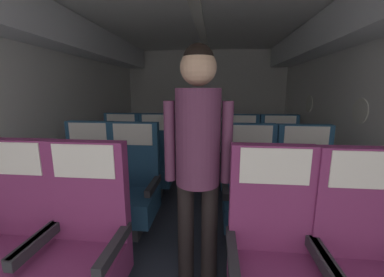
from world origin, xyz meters
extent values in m
cube|color=#2D3342|center=(0.00, 2.65, -0.01)|extent=(3.63, 5.70, 0.02)
cube|color=silver|center=(-1.71, 2.65, 1.11)|extent=(0.08, 5.30, 2.22)
cube|color=silver|center=(1.71, 2.65, 1.11)|extent=(0.08, 5.30, 2.22)
cube|color=silver|center=(0.00, 2.65, 2.22)|extent=(3.51, 5.30, 0.06)
cube|color=silver|center=(0.00, 5.32, 1.11)|extent=(3.51, 0.06, 2.22)
cube|color=silver|center=(-1.49, 2.65, 2.00)|extent=(0.37, 5.09, 0.36)
cube|color=silver|center=(1.49, 2.65, 2.00)|extent=(0.37, 5.09, 0.36)
cube|color=white|center=(0.00, 2.65, 2.18)|extent=(0.12, 4.77, 0.02)
cylinder|color=white|center=(1.67, 2.65, 1.15)|extent=(0.01, 0.26, 0.26)
cylinder|color=white|center=(1.67, 3.97, 1.15)|extent=(0.01, 0.26, 0.26)
cube|color=#7A2D60|center=(-0.99, 1.21, 0.33)|extent=(0.46, 0.47, 0.22)
cube|color=#7A2D60|center=(-0.99, 1.41, 0.75)|extent=(0.46, 0.09, 0.63)
cube|color=#28282D|center=(-0.77, 1.21, 0.53)|extent=(0.05, 0.40, 0.06)
cube|color=silver|center=(-0.99, 1.36, 0.96)|extent=(0.37, 0.01, 0.20)
cube|color=#7A2D60|center=(-0.53, 1.20, 0.33)|extent=(0.46, 0.47, 0.22)
cube|color=#7A2D60|center=(-0.53, 1.40, 0.75)|extent=(0.46, 0.09, 0.63)
cube|color=#28282D|center=(-0.31, 1.20, 0.53)|extent=(0.05, 0.40, 0.06)
cube|color=#28282D|center=(-0.75, 1.20, 0.53)|extent=(0.05, 0.40, 0.06)
cube|color=silver|center=(-0.53, 1.35, 0.96)|extent=(0.37, 0.01, 0.20)
cube|color=#7A2D60|center=(1.00, 1.39, 0.75)|extent=(0.46, 0.09, 0.63)
cube|color=#28282D|center=(0.78, 1.20, 0.53)|extent=(0.05, 0.40, 0.06)
cube|color=silver|center=(1.00, 1.35, 0.96)|extent=(0.37, 0.01, 0.20)
cube|color=#7A2D60|center=(0.54, 1.41, 0.75)|extent=(0.46, 0.09, 0.63)
cube|color=#28282D|center=(0.77, 1.22, 0.53)|extent=(0.05, 0.40, 0.06)
cube|color=#28282D|center=(0.32, 1.22, 0.53)|extent=(0.05, 0.40, 0.06)
cube|color=silver|center=(0.54, 1.36, 0.96)|extent=(0.37, 0.01, 0.20)
cube|color=#38383D|center=(-1.00, 2.07, 0.11)|extent=(0.17, 0.17, 0.22)
cube|color=navy|center=(-1.00, 2.07, 0.33)|extent=(0.46, 0.47, 0.22)
cube|color=navy|center=(-1.00, 2.27, 0.75)|extent=(0.46, 0.09, 0.63)
cube|color=#28282D|center=(-0.77, 2.07, 0.53)|extent=(0.05, 0.40, 0.06)
cube|color=#28282D|center=(-1.22, 2.07, 0.53)|extent=(0.05, 0.40, 0.06)
cube|color=silver|center=(-1.00, 2.22, 0.96)|extent=(0.37, 0.01, 0.20)
cube|color=#38383D|center=(-0.54, 2.05, 0.11)|extent=(0.17, 0.17, 0.22)
cube|color=navy|center=(-0.54, 2.05, 0.33)|extent=(0.46, 0.47, 0.22)
cube|color=navy|center=(-0.54, 2.25, 0.75)|extent=(0.46, 0.09, 0.63)
cube|color=#28282D|center=(-0.32, 2.05, 0.53)|extent=(0.05, 0.40, 0.06)
cube|color=#28282D|center=(-0.77, 2.05, 0.53)|extent=(0.05, 0.40, 0.06)
cube|color=silver|center=(-0.54, 2.20, 0.96)|extent=(0.37, 0.01, 0.20)
cube|color=#38383D|center=(1.01, 2.05, 0.11)|extent=(0.17, 0.17, 0.22)
cube|color=navy|center=(1.01, 2.05, 0.33)|extent=(0.46, 0.47, 0.22)
cube|color=navy|center=(1.01, 2.24, 0.75)|extent=(0.46, 0.09, 0.63)
cube|color=#28282D|center=(1.23, 2.05, 0.53)|extent=(0.05, 0.40, 0.06)
cube|color=#28282D|center=(0.78, 2.05, 0.53)|extent=(0.05, 0.40, 0.06)
cube|color=silver|center=(1.01, 2.20, 0.96)|extent=(0.37, 0.01, 0.20)
cube|color=#38383D|center=(0.54, 2.07, 0.11)|extent=(0.17, 0.17, 0.22)
cube|color=navy|center=(0.54, 2.07, 0.33)|extent=(0.46, 0.47, 0.22)
cube|color=navy|center=(0.54, 2.26, 0.75)|extent=(0.46, 0.09, 0.63)
cube|color=#28282D|center=(0.76, 2.07, 0.53)|extent=(0.05, 0.40, 0.06)
cube|color=#28282D|center=(0.32, 2.07, 0.53)|extent=(0.05, 0.40, 0.06)
cube|color=silver|center=(0.54, 2.21, 0.96)|extent=(0.37, 0.01, 0.20)
cube|color=#38383D|center=(-1.01, 2.91, 0.11)|extent=(0.17, 0.17, 0.22)
cube|color=navy|center=(-1.01, 2.91, 0.33)|extent=(0.46, 0.47, 0.22)
cube|color=navy|center=(-1.01, 3.10, 0.75)|extent=(0.46, 0.09, 0.63)
cube|color=#28282D|center=(-0.78, 2.91, 0.53)|extent=(0.05, 0.40, 0.06)
cube|color=#28282D|center=(-1.23, 2.91, 0.53)|extent=(0.05, 0.40, 0.06)
cube|color=silver|center=(-1.01, 3.05, 0.96)|extent=(0.37, 0.01, 0.20)
cube|color=#38383D|center=(-0.53, 2.90, 0.11)|extent=(0.17, 0.17, 0.22)
cube|color=navy|center=(-0.53, 2.90, 0.33)|extent=(0.46, 0.47, 0.22)
cube|color=navy|center=(-0.53, 3.10, 0.75)|extent=(0.46, 0.09, 0.63)
cube|color=#28282D|center=(-0.31, 2.90, 0.53)|extent=(0.05, 0.40, 0.06)
cube|color=#28282D|center=(-0.76, 2.90, 0.53)|extent=(0.05, 0.40, 0.06)
cube|color=silver|center=(-0.53, 3.05, 0.96)|extent=(0.37, 0.01, 0.20)
cube|color=#38383D|center=(1.01, 2.92, 0.11)|extent=(0.17, 0.17, 0.22)
cube|color=navy|center=(1.01, 2.92, 0.33)|extent=(0.46, 0.47, 0.22)
cube|color=navy|center=(1.01, 3.12, 0.75)|extent=(0.46, 0.09, 0.63)
cube|color=#28282D|center=(1.23, 2.92, 0.53)|extent=(0.05, 0.40, 0.06)
cube|color=#28282D|center=(0.79, 2.92, 0.53)|extent=(0.05, 0.40, 0.06)
cube|color=silver|center=(1.01, 3.07, 0.96)|extent=(0.37, 0.01, 0.20)
cube|color=#38383D|center=(0.53, 2.92, 0.11)|extent=(0.17, 0.17, 0.22)
cube|color=navy|center=(0.53, 2.92, 0.33)|extent=(0.46, 0.47, 0.22)
cube|color=navy|center=(0.53, 3.11, 0.75)|extent=(0.46, 0.09, 0.63)
cube|color=#28282D|center=(0.75, 2.92, 0.53)|extent=(0.05, 0.40, 0.06)
cube|color=#28282D|center=(0.31, 2.92, 0.53)|extent=(0.05, 0.40, 0.06)
cube|color=silver|center=(0.53, 3.07, 0.96)|extent=(0.37, 0.01, 0.20)
cylinder|color=black|center=(0.03, 1.55, 0.38)|extent=(0.11, 0.11, 0.77)
cylinder|color=black|center=(0.19, 1.55, 0.38)|extent=(0.11, 0.11, 0.77)
cylinder|color=#5B2D4C|center=(0.11, 1.55, 1.07)|extent=(0.28, 0.28, 0.60)
cylinder|color=#5B2D4C|center=(-0.07, 1.55, 1.04)|extent=(0.07, 0.07, 0.51)
cylinder|color=#5B2D4C|center=(0.29, 1.55, 1.04)|extent=(0.07, 0.07, 0.51)
sphere|color=tan|center=(0.11, 1.55, 1.49)|extent=(0.22, 0.22, 0.22)
sphere|color=black|center=(0.11, 1.55, 1.53)|extent=(0.18, 0.18, 0.18)
camera|label=1|loc=(0.22, 0.12, 1.36)|focal=22.03mm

